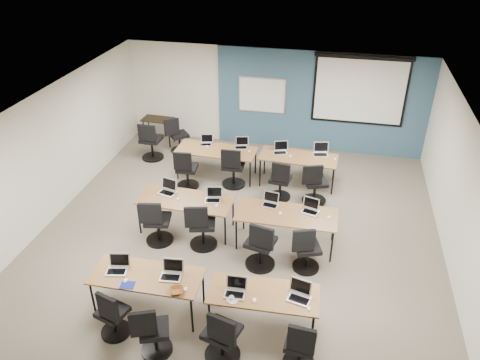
% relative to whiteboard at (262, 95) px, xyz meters
% --- Properties ---
extents(floor, '(8.00, 9.00, 0.02)m').
position_rel_whiteboard_xyz_m(floor, '(0.30, -4.43, -1.45)').
color(floor, '#6B6354').
rests_on(floor, ground).
extents(ceiling, '(8.00, 9.00, 0.02)m').
position_rel_whiteboard_xyz_m(ceiling, '(0.30, -4.43, 1.25)').
color(ceiling, white).
rests_on(ceiling, ground).
extents(wall_back, '(8.00, 0.04, 2.70)m').
position_rel_whiteboard_xyz_m(wall_back, '(0.30, 0.07, -0.10)').
color(wall_back, beige).
rests_on(wall_back, ground).
extents(wall_left, '(0.04, 9.00, 2.70)m').
position_rel_whiteboard_xyz_m(wall_left, '(-3.70, -4.43, -0.10)').
color(wall_left, beige).
rests_on(wall_left, ground).
extents(wall_right, '(0.04, 9.00, 2.70)m').
position_rel_whiteboard_xyz_m(wall_right, '(4.30, -4.43, -0.10)').
color(wall_right, beige).
rests_on(wall_right, ground).
extents(blue_accent_panel, '(5.50, 0.04, 2.70)m').
position_rel_whiteboard_xyz_m(blue_accent_panel, '(1.55, 0.04, -0.10)').
color(blue_accent_panel, '#3D5977').
rests_on(blue_accent_panel, wall_back).
extents(whiteboard, '(1.28, 0.03, 0.98)m').
position_rel_whiteboard_xyz_m(whiteboard, '(0.00, 0.00, 0.00)').
color(whiteboard, '#B8BDC1').
rests_on(whiteboard, wall_back).
extents(projector_screen, '(2.40, 0.10, 1.82)m').
position_rel_whiteboard_xyz_m(projector_screen, '(2.50, -0.02, 0.44)').
color(projector_screen, black).
rests_on(projector_screen, wall_back).
extents(training_table_front_left, '(1.78, 0.74, 0.73)m').
position_rel_whiteboard_xyz_m(training_table_front_left, '(-0.68, -6.53, -0.77)').
color(training_table_front_left, '#A06C3B').
rests_on(training_table_front_left, floor).
extents(training_table_front_right, '(1.69, 0.70, 0.73)m').
position_rel_whiteboard_xyz_m(training_table_front_right, '(1.21, -6.52, -0.77)').
color(training_table_front_right, brown).
rests_on(training_table_front_right, floor).
extents(training_table_mid_left, '(1.91, 0.80, 0.73)m').
position_rel_whiteboard_xyz_m(training_table_mid_left, '(-0.78, -4.26, -0.76)').
color(training_table_mid_left, '#8E5E3A').
rests_on(training_table_mid_left, floor).
extents(training_table_mid_right, '(1.93, 0.80, 0.73)m').
position_rel_whiteboard_xyz_m(training_table_mid_right, '(1.27, -4.34, -0.76)').
color(training_table_mid_right, brown).
rests_on(training_table_mid_right, floor).
extents(training_table_back_left, '(1.93, 0.80, 0.73)m').
position_rel_whiteboard_xyz_m(training_table_back_left, '(-0.74, -1.99, -0.76)').
color(training_table_back_left, '#9B6135').
rests_on(training_table_back_left, floor).
extents(training_table_back_right, '(1.82, 0.76, 0.73)m').
position_rel_whiteboard_xyz_m(training_table_back_right, '(1.23, -1.93, -0.76)').
color(training_table_back_right, brown).
rests_on(training_table_back_right, floor).
extents(laptop_0, '(0.33, 0.28, 0.25)m').
position_rel_whiteboard_xyz_m(laptop_0, '(-1.17, -6.51, -0.66)').
color(laptop_0, silver).
rests_on(laptop_0, training_table_front_left).
extents(mouse_0, '(0.07, 0.11, 0.04)m').
position_rel_whiteboard_xyz_m(mouse_0, '(-0.95, -6.73, -0.71)').
color(mouse_0, white).
rests_on(mouse_0, training_table_front_left).
extents(task_chair_0, '(0.47, 0.46, 0.95)m').
position_rel_whiteboard_xyz_m(task_chair_0, '(-1.01, -7.18, -1.06)').
color(task_chair_0, black).
rests_on(task_chair_0, floor).
extents(laptop_1, '(0.34, 0.29, 0.26)m').
position_rel_whiteboard_xyz_m(laptop_1, '(-0.28, -6.45, -0.66)').
color(laptop_1, '#A8A8B0').
rests_on(laptop_1, training_table_front_left).
extents(mouse_1, '(0.07, 0.10, 0.03)m').
position_rel_whiteboard_xyz_m(mouse_1, '(0.02, -6.71, -0.71)').
color(mouse_1, white).
rests_on(mouse_1, training_table_front_left).
extents(task_chair_1, '(0.50, 0.48, 0.96)m').
position_rel_whiteboard_xyz_m(task_chair_1, '(-0.29, -7.36, -1.06)').
color(task_chair_1, black).
rests_on(task_chair_1, floor).
extents(laptop_2, '(0.32, 0.27, 0.24)m').
position_rel_whiteboard_xyz_m(laptop_2, '(0.79, -6.60, -0.66)').
color(laptop_2, silver).
rests_on(laptop_2, training_table_front_right).
extents(mouse_2, '(0.08, 0.11, 0.04)m').
position_rel_whiteboard_xyz_m(mouse_2, '(1.10, -6.71, -0.71)').
color(mouse_2, white).
rests_on(mouse_2, training_table_front_right).
extents(task_chair_2, '(0.54, 0.54, 1.02)m').
position_rel_whiteboard_xyz_m(task_chair_2, '(0.74, -7.25, -1.03)').
color(task_chair_2, black).
rests_on(task_chair_2, floor).
extents(laptop_3, '(0.34, 0.29, 0.26)m').
position_rel_whiteboard_xyz_m(laptop_3, '(1.74, -6.49, -0.66)').
color(laptop_3, silver).
rests_on(laptop_3, training_table_front_right).
extents(mouse_3, '(0.06, 0.09, 0.03)m').
position_rel_whiteboard_xyz_m(mouse_3, '(1.90, -6.70, -0.71)').
color(mouse_3, white).
rests_on(mouse_3, training_table_front_right).
extents(task_chair_3, '(0.47, 0.47, 0.96)m').
position_rel_whiteboard_xyz_m(task_chair_3, '(1.85, -7.15, -1.06)').
color(task_chair_3, black).
rests_on(task_chair_3, floor).
extents(laptop_4, '(0.35, 0.30, 0.26)m').
position_rel_whiteboard_xyz_m(laptop_4, '(-1.21, -4.08, -0.66)').
color(laptop_4, '#A5A5AA').
rests_on(laptop_4, training_table_mid_left).
extents(mouse_4, '(0.06, 0.10, 0.03)m').
position_rel_whiteboard_xyz_m(mouse_4, '(-0.92, -4.30, -0.71)').
color(mouse_4, white).
rests_on(mouse_4, training_table_mid_left).
extents(task_chair_4, '(0.54, 0.54, 1.02)m').
position_rel_whiteboard_xyz_m(task_chair_4, '(-1.20, -4.82, -1.03)').
color(task_chair_4, black).
rests_on(task_chair_4, floor).
extents(laptop_5, '(0.31, 0.27, 0.24)m').
position_rel_whiteboard_xyz_m(laptop_5, '(-0.22, -4.15, -0.66)').
color(laptop_5, silver).
rests_on(laptop_5, training_table_mid_left).
extents(mouse_5, '(0.08, 0.11, 0.03)m').
position_rel_whiteboard_xyz_m(mouse_5, '(-0.11, -4.36, -0.71)').
color(mouse_5, white).
rests_on(mouse_5, training_table_mid_left).
extents(task_chair_5, '(0.54, 0.54, 1.02)m').
position_rel_whiteboard_xyz_m(task_chair_5, '(-0.31, -4.76, -1.03)').
color(task_chair_5, black).
rests_on(task_chair_5, floor).
extents(laptop_6, '(0.31, 0.26, 0.24)m').
position_rel_whiteboard_xyz_m(laptop_6, '(0.91, -4.09, -0.66)').
color(laptop_6, silver).
rests_on(laptop_6, training_table_mid_right).
extents(mouse_6, '(0.08, 0.11, 0.04)m').
position_rel_whiteboard_xyz_m(mouse_6, '(1.15, -4.36, -0.71)').
color(mouse_6, white).
rests_on(mouse_6, training_table_mid_right).
extents(task_chair_6, '(0.56, 0.56, 1.03)m').
position_rel_whiteboard_xyz_m(task_chair_6, '(0.91, -5.10, -1.02)').
color(task_chair_6, black).
rests_on(task_chair_6, floor).
extents(laptop_7, '(0.32, 0.27, 0.24)m').
position_rel_whiteboard_xyz_m(laptop_7, '(1.70, -4.14, -0.66)').
color(laptop_7, silver).
rests_on(laptop_7, training_table_mid_right).
extents(mouse_7, '(0.08, 0.11, 0.04)m').
position_rel_whiteboard_xyz_m(mouse_7, '(2.06, -4.30, -0.71)').
color(mouse_7, white).
rests_on(mouse_7, training_table_mid_right).
extents(task_chair_7, '(0.52, 0.50, 0.98)m').
position_rel_whiteboard_xyz_m(task_chair_7, '(1.72, -5.00, -1.05)').
color(task_chair_7, black).
rests_on(task_chair_7, floor).
extents(laptop_8, '(0.30, 0.26, 0.23)m').
position_rel_whiteboard_xyz_m(laptop_8, '(-1.06, -1.75, -0.66)').
color(laptop_8, '#B8B8C6').
rests_on(laptop_8, training_table_back_left).
extents(mouse_8, '(0.07, 0.10, 0.03)m').
position_rel_whiteboard_xyz_m(mouse_8, '(-1.01, -1.88, -0.71)').
color(mouse_8, white).
rests_on(mouse_8, training_table_back_left).
extents(task_chair_8, '(0.52, 0.52, 1.00)m').
position_rel_whiteboard_xyz_m(task_chair_8, '(-1.30, -2.67, -1.04)').
color(task_chair_8, black).
rests_on(task_chair_8, floor).
extents(laptop_9, '(0.32, 0.27, 0.24)m').
position_rel_whiteboard_xyz_m(laptop_9, '(-0.18, -1.72, -0.66)').
color(laptop_9, '#A2A2AD').
rests_on(laptop_9, training_table_back_left).
extents(mouse_9, '(0.06, 0.09, 0.03)m').
position_rel_whiteboard_xyz_m(mouse_9, '(0.05, -1.92, -0.71)').
color(mouse_9, white).
rests_on(mouse_9, training_table_back_left).
extents(task_chair_9, '(0.56, 0.56, 1.03)m').
position_rel_whiteboard_xyz_m(task_chair_9, '(-0.25, -2.37, -1.02)').
color(task_chair_9, black).
rests_on(task_chair_9, floor).
extents(laptop_10, '(0.34, 0.29, 0.25)m').
position_rel_whiteboard_xyz_m(laptop_10, '(0.78, -1.79, -0.66)').
color(laptop_10, '#AAAAAE').
rests_on(laptop_10, training_table_back_right).
extents(mouse_10, '(0.07, 0.10, 0.04)m').
position_rel_whiteboard_xyz_m(mouse_10, '(1.05, -1.96, -0.71)').
color(mouse_10, white).
rests_on(mouse_10, training_table_back_right).
extents(task_chair_10, '(0.51, 0.51, 0.99)m').
position_rel_whiteboard_xyz_m(task_chair_10, '(0.92, -2.69, -1.04)').
color(task_chair_10, black).
rests_on(task_chair_10, floor).
extents(laptop_11, '(0.36, 0.30, 0.27)m').
position_rel_whiteboard_xyz_m(laptop_11, '(1.72, -1.69, -0.65)').
color(laptop_11, '#BEBEBE').
rests_on(laptop_11, training_table_back_right).
extents(mouse_11, '(0.07, 0.10, 0.03)m').
position_rel_whiteboard_xyz_m(mouse_11, '(2.07, -1.89, -0.71)').
color(mouse_11, white).
rests_on(mouse_11, training_table_back_right).
extents(task_chair_11, '(0.56, 0.54, 1.02)m').
position_rel_whiteboard_xyz_m(task_chair_11, '(1.68, -2.69, -1.03)').
color(task_chair_11, black).
rests_on(task_chair_11, floor).
extents(blue_mousepad, '(0.24, 0.21, 0.01)m').
position_rel_whiteboard_xyz_m(blue_mousepad, '(-0.88, -6.81, -0.72)').
color(blue_mousepad, navy).
rests_on(blue_mousepad, training_table_front_left).
extents(snack_bowl, '(0.28, 0.28, 0.05)m').
position_rel_whiteboard_xyz_m(snack_bowl, '(-0.09, -6.78, -0.69)').
color(snack_bowl, brown).
rests_on(snack_bowl, training_table_front_left).
extents(snack_plate, '(0.21, 0.21, 0.01)m').
position_rel_whiteboard_xyz_m(snack_plate, '(0.78, -6.77, -0.71)').
color(snack_plate, white).
rests_on(snack_plate, training_table_front_right).
extents(coffee_cup, '(0.06, 0.06, 0.05)m').
position_rel_whiteboard_xyz_m(coffee_cup, '(0.77, -6.78, -0.68)').
color(coffee_cup, silver).
rests_on(coffee_cup, snack_plate).
extents(utility_table, '(0.85, 0.47, 0.75)m').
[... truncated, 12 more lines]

